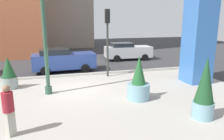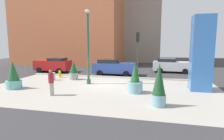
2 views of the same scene
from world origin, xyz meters
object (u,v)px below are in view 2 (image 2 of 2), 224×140
(fire_hydrant, at_px, (60,74))
(traffic_light_far_side, at_px, (138,48))
(potted_plant_near_right, at_px, (135,81))
(potted_plant_curbside, at_px, (159,86))
(potted_plant_near_left, at_px, (74,71))
(concrete_bollard, at_px, (53,76))
(car_far_lane, at_px, (113,67))
(lamp_post, at_px, (88,49))
(car_passing_lane, at_px, (53,65))
(pedestrian_by_curb, at_px, (51,81))
(car_intersection, at_px, (172,65))
(art_pillar_blue, at_px, (201,54))
(potted_plant_by_pillar, at_px, (13,77))

(fire_hydrant, xyz_separation_m, traffic_light_far_side, (7.89, 0.38, 2.68))
(potted_plant_near_right, height_order, potted_plant_curbside, potted_plant_curbside)
(potted_plant_curbside, relative_size, traffic_light_far_side, 0.54)
(potted_plant_near_left, relative_size, traffic_light_far_side, 0.40)
(concrete_bollard, xyz_separation_m, car_far_lane, (4.91, 4.19, 0.51))
(concrete_bollard, distance_m, car_far_lane, 6.48)
(potted_plant_near_left, height_order, fire_hydrant, potted_plant_near_left)
(lamp_post, height_order, car_far_lane, lamp_post)
(potted_plant_near_right, height_order, car_passing_lane, potted_plant_near_right)
(traffic_light_far_side, bearing_deg, lamp_post, -145.66)
(potted_plant_near_right, bearing_deg, pedestrian_by_curb, -159.67)
(potted_plant_near_left, distance_m, car_intersection, 11.77)
(potted_plant_near_left, bearing_deg, fire_hydrant, 158.31)
(fire_hydrant, relative_size, car_intersection, 0.16)
(car_intersection, bearing_deg, art_pillar_blue, -80.74)
(art_pillar_blue, xyz_separation_m, car_intersection, (-1.40, 8.59, -1.89))
(potted_plant_by_pillar, height_order, car_far_lane, potted_plant_by_pillar)
(traffic_light_far_side, distance_m, pedestrian_by_curb, 8.64)
(potted_plant_near_left, distance_m, car_passing_lane, 5.95)
(potted_plant_near_right, xyz_separation_m, potted_plant_by_pillar, (-9.27, -0.94, 0.10))
(potted_plant_curbside, distance_m, pedestrian_by_curb, 7.04)
(potted_plant_curbside, distance_m, fire_hydrant, 12.03)
(potted_plant_curbside, height_order, car_passing_lane, potted_plant_curbside)
(fire_hydrant, bearing_deg, car_far_lane, 28.23)
(potted_plant_near_left, bearing_deg, lamp_post, -36.19)
(lamp_post, bearing_deg, car_far_lane, 78.02)
(potted_plant_by_pillar, relative_size, fire_hydrant, 2.89)
(potted_plant_near_right, bearing_deg, concrete_bollard, 160.82)
(potted_plant_near_right, bearing_deg, car_intersection, 72.87)
(potted_plant_near_left, height_order, car_passing_lane, potted_plant_near_left)
(potted_plant_curbside, bearing_deg, car_passing_lane, 140.93)
(potted_plant_near_left, relative_size, fire_hydrant, 2.43)
(car_intersection, bearing_deg, pedestrian_by_curb, -124.70)
(car_intersection, distance_m, pedestrian_by_curb, 15.13)
(art_pillar_blue, distance_m, traffic_light_far_side, 5.69)
(lamp_post, distance_m, potted_plant_curbside, 7.68)
(art_pillar_blue, height_order, fire_hydrant, art_pillar_blue)
(potted_plant_by_pillar, xyz_separation_m, concrete_bollard, (1.20, 3.75, -0.56))
(lamp_post, xyz_separation_m, concrete_bollard, (-3.86, 0.80, -2.67))
(potted_plant_near_right, relative_size, traffic_light_far_side, 0.48)
(concrete_bollard, relative_size, traffic_light_far_side, 0.17)
(lamp_post, height_order, art_pillar_blue, lamp_post)
(fire_hydrant, bearing_deg, potted_plant_near_right, -27.66)
(potted_plant_by_pillar, relative_size, car_passing_lane, 0.51)
(art_pillar_blue, bearing_deg, potted_plant_near_left, 171.18)
(fire_hydrant, relative_size, concrete_bollard, 1.00)
(lamp_post, bearing_deg, traffic_light_far_side, 34.34)
(art_pillar_blue, distance_m, car_passing_lane, 16.51)
(potted_plant_by_pillar, bearing_deg, car_intersection, 42.32)
(fire_hydrant, relative_size, car_passing_lane, 0.18)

